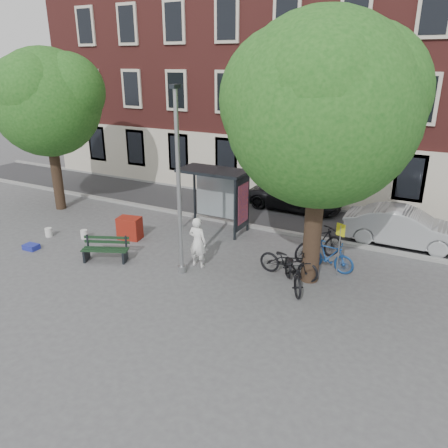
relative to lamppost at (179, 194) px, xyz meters
name	(u,v)px	position (x,y,z in m)	size (l,w,h in m)	color
ground	(182,272)	(0.00, 0.00, -2.78)	(90.00, 90.00, 0.00)	#4C4C4F
road	(263,213)	(0.00, 7.00, -2.78)	(40.00, 4.00, 0.01)	#28282B
curb_near	(245,225)	(0.00, 5.00, -2.72)	(40.00, 0.25, 0.12)	gray
curb_far	(279,201)	(0.00, 9.00, -2.72)	(40.00, 0.25, 0.12)	gray
building_row	(312,56)	(0.00, 13.00, 4.22)	(30.00, 8.00, 14.00)	maroon
lamppost	(179,194)	(0.00, 0.00, 0.00)	(0.28, 0.35, 6.11)	#9EA0A3
tree_right	(322,104)	(4.01, 1.38, 2.83)	(5.76, 5.60, 8.20)	black
tree_left	(44,98)	(-8.99, 2.88, 2.43)	(5.18, 4.86, 7.40)	black
bus_shelter	(223,187)	(-0.61, 4.11, -0.87)	(2.85, 1.45, 2.62)	#1E2328
painter	(198,242)	(0.24, 0.67, -1.89)	(0.66, 0.43, 1.80)	white
bench	(106,250)	(-2.92, -0.49, -2.39)	(1.72, 1.14, 0.85)	#1E2328
bike_a	(289,261)	(3.30, 1.39, -2.23)	(0.73, 2.10, 1.10)	black
bike_b	(329,256)	(4.34, 2.47, -2.25)	(0.50, 1.78, 1.07)	navy
bike_c	(293,271)	(3.68, 0.77, -2.23)	(0.73, 2.11, 1.11)	black
bike_d	(319,244)	(3.78, 3.17, -2.17)	(0.58, 2.06, 1.24)	black
car_dark	(296,197)	(1.12, 8.31, -2.16)	(2.07, 4.49, 1.25)	black
car_silver	(404,227)	(6.30, 6.00, -2.05)	(1.56, 4.48, 1.48)	#AEB1B6
red_stand	(130,228)	(-3.50, 1.54, -2.33)	(0.90, 0.60, 0.90)	maroon
blue_crate	(31,247)	(-6.13, -1.10, -2.68)	(0.55, 0.40, 0.20)	navy
bucket_a	(49,232)	(-6.59, 0.15, -2.60)	(0.28, 0.28, 0.36)	silver
bucket_b	(123,233)	(-3.82, 1.51, -2.60)	(0.28, 0.28, 0.36)	silver
bucket_c	(84,234)	(-5.14, 0.66, -2.60)	(0.28, 0.28, 0.36)	silver
notice_sign	(340,239)	(4.71, 2.23, -1.46)	(0.31, 0.14, 1.85)	#9EA0A3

